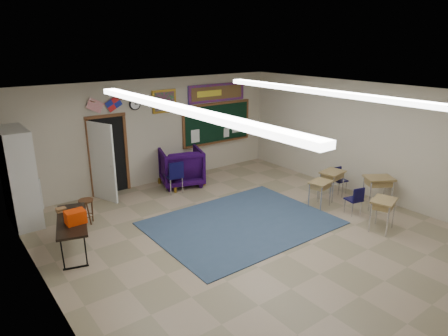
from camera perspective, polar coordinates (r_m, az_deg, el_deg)
floor at (r=8.58m, az=4.92°, el=-10.10°), size 9.00×9.00×0.00m
back_wall at (r=11.59m, az=-9.94°, el=5.07°), size 8.00×0.04×3.00m
left_wall at (r=6.22m, az=-23.55°, el=-7.54°), size 0.04×9.00×3.00m
right_wall at (r=10.99m, az=20.89°, el=3.47°), size 0.04×9.00×3.00m
ceiling at (r=7.65m, az=5.52°, el=10.18°), size 8.00×9.00×0.04m
area_rug at (r=9.23m, az=2.51°, el=-7.86°), size 4.00×3.00×0.02m
fluorescent_strips at (r=7.66m, az=5.51°, el=9.73°), size 3.86×6.00×0.10m
doorway at (r=10.98m, az=-16.40°, el=1.51°), size 1.10×0.89×2.16m
chalkboard at (r=12.69m, az=-0.98°, el=6.28°), size 2.55×0.14×1.30m
bulletin_board at (r=12.54m, az=-1.01°, el=10.70°), size 2.10×0.05×0.55m
framed_art_print at (r=11.56m, az=-8.53°, el=9.41°), size 0.75×0.05×0.65m
wall_clock at (r=11.17m, az=-12.62°, el=8.88°), size 0.32×0.05×0.32m
wall_flags at (r=10.80m, az=-16.73°, el=8.97°), size 1.16×0.06×0.70m
storage_cabinet at (r=9.97m, az=-27.22°, el=-1.18°), size 0.59×1.25×2.20m
wingback_armchair at (r=11.52m, az=-6.13°, el=0.18°), size 1.45×1.48×1.07m
student_chair_reading at (r=10.94m, az=-7.18°, el=-1.23°), size 0.52×0.52×0.92m
student_chair_desk_a at (r=10.06m, az=18.02°, el=-4.40°), size 0.42×0.42×0.70m
student_chair_desk_b at (r=11.30m, az=16.18°, el=-1.77°), size 0.41×0.41×0.70m
student_desk_front_left at (r=10.25m, az=13.54°, el=-3.43°), size 0.63×0.52×0.67m
student_desk_front_right at (r=10.84m, az=15.14°, el=-2.13°), size 0.69×0.56×0.75m
student_desk_back_left at (r=9.42m, az=21.69°, el=-6.02°), size 0.71×0.61×0.72m
student_desk_back_right at (r=10.60m, az=21.09°, el=-3.04°), size 0.83×0.78×0.80m
folding_table at (r=8.51m, az=-20.71°, el=-8.73°), size 0.98×1.71×0.93m
wooden_stool at (r=9.63m, az=-19.00°, el=-5.84°), size 0.33×0.33×0.58m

